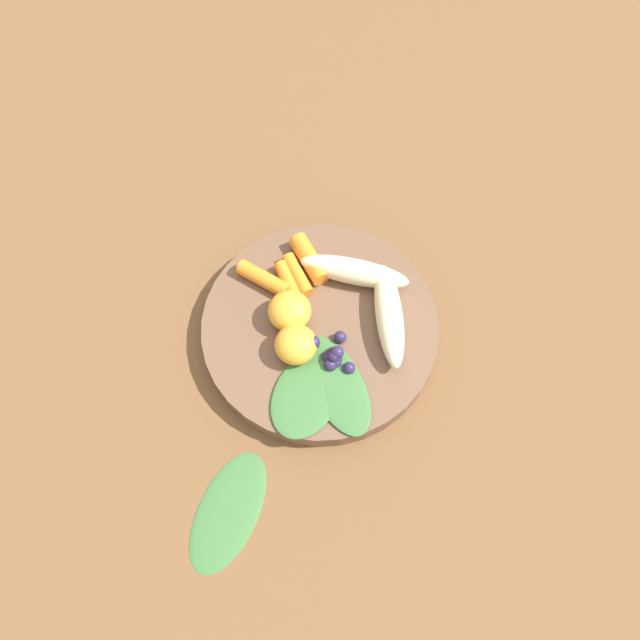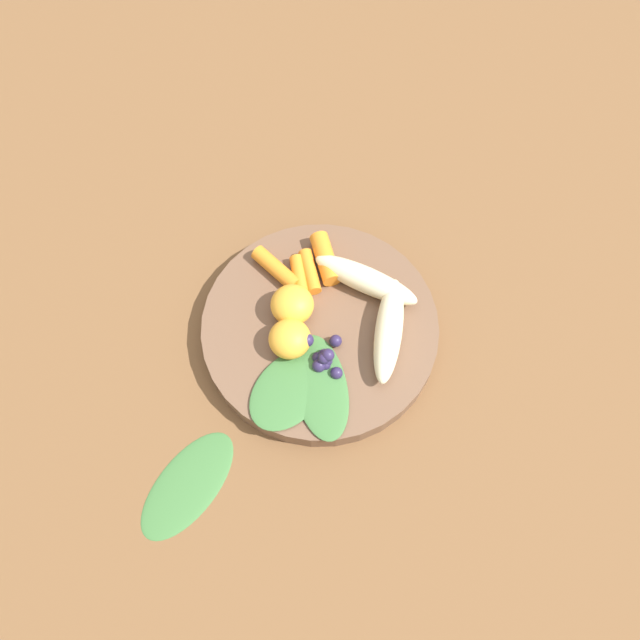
# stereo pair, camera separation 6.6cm
# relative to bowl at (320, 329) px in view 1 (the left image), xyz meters

# --- Properties ---
(ground_plane) EXTENTS (2.40, 2.40, 0.00)m
(ground_plane) POSITION_rel_bowl_xyz_m (0.00, 0.00, -0.01)
(ground_plane) COLOR brown
(bowl) EXTENTS (0.24, 0.24, 0.02)m
(bowl) POSITION_rel_bowl_xyz_m (0.00, 0.00, 0.00)
(bowl) COLOR brown
(bowl) RESTS_ON ground_plane
(banana_peeled_left) EXTENTS (0.03, 0.11, 0.03)m
(banana_peeled_left) POSITION_rel_bowl_xyz_m (0.06, -0.02, 0.02)
(banana_peeled_left) COLOR beige
(banana_peeled_left) RESTS_ON bowl
(banana_peeled_right) EXTENTS (0.12, 0.06, 0.03)m
(banana_peeled_right) POSITION_rel_bowl_xyz_m (0.02, -0.07, 0.02)
(banana_peeled_right) COLOR beige
(banana_peeled_right) RESTS_ON bowl
(orange_segment_near) EXTENTS (0.04, 0.04, 0.03)m
(orange_segment_near) POSITION_rel_bowl_xyz_m (-0.03, 0.02, 0.03)
(orange_segment_near) COLOR #F4A833
(orange_segment_near) RESTS_ON bowl
(orange_segment_far) EXTENTS (0.04, 0.04, 0.03)m
(orange_segment_far) POSITION_rel_bowl_xyz_m (-0.00, 0.03, 0.03)
(orange_segment_far) COLOR #F4A833
(orange_segment_far) RESTS_ON bowl
(carrot_front) EXTENTS (0.06, 0.05, 0.02)m
(carrot_front) POSITION_rel_bowl_xyz_m (0.07, 0.03, 0.02)
(carrot_front) COLOR orange
(carrot_front) RESTS_ON bowl
(carrot_mid_left) EXTENTS (0.05, 0.04, 0.01)m
(carrot_mid_left) POSITION_rel_bowl_xyz_m (0.05, 0.04, 0.02)
(carrot_mid_left) COLOR orange
(carrot_mid_left) RESTS_ON bowl
(carrot_mid_right) EXTENTS (0.05, 0.05, 0.01)m
(carrot_mid_right) POSITION_rel_bowl_xyz_m (0.03, 0.04, 0.02)
(carrot_mid_right) COLOR orange
(carrot_mid_right) RESTS_ON bowl
(carrot_rear) EXTENTS (0.03, 0.06, 0.02)m
(carrot_rear) POSITION_rel_bowl_xyz_m (0.03, 0.07, 0.02)
(carrot_rear) COLOR orange
(carrot_rear) RESTS_ON bowl
(blueberry_pile) EXTENTS (0.04, 0.05, 0.02)m
(blueberry_pile) POSITION_rel_bowl_xyz_m (-0.03, -0.02, 0.02)
(blueberry_pile) COLOR #2D234C
(blueberry_pile) RESTS_ON bowl
(kale_leaf_left) EXTENTS (0.10, 0.08, 0.00)m
(kale_leaf_left) POSITION_rel_bowl_xyz_m (-0.08, -0.01, 0.01)
(kale_leaf_left) COLOR #3D7038
(kale_leaf_left) RESTS_ON bowl
(kale_leaf_right) EXTENTS (0.12, 0.11, 0.00)m
(kale_leaf_right) POSITION_rel_bowl_xyz_m (-0.06, -0.03, 0.01)
(kale_leaf_right) COLOR #3D7038
(kale_leaf_right) RESTS_ON bowl
(kale_leaf_stray) EXTENTS (0.12, 0.07, 0.01)m
(kale_leaf_stray) POSITION_rel_bowl_xyz_m (-0.20, 0.04, -0.01)
(kale_leaf_stray) COLOR #3D7038
(kale_leaf_stray) RESTS_ON ground_plane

